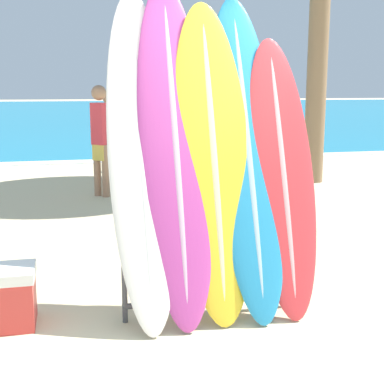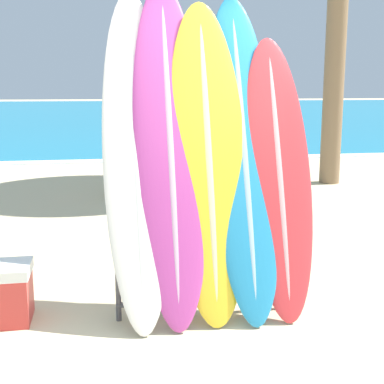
# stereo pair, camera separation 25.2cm
# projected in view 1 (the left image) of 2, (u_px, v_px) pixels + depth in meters

# --- Properties ---
(ground_plane) EXTENTS (160.00, 160.00, 0.00)m
(ground_plane) POSITION_uv_depth(u_px,v_px,m) (262.00, 363.00, 3.35)
(ground_plane) COLOR beige
(ocean_water) EXTENTS (120.00, 60.00, 0.01)m
(ocean_water) POSITION_uv_depth(u_px,v_px,m) (82.00, 111.00, 40.61)
(ocean_water) COLOR teal
(ocean_water) RESTS_ON ground_plane
(surfboard_rack) EXTENTS (1.42, 0.04, 0.78)m
(surfboard_rack) POSITION_uv_depth(u_px,v_px,m) (216.00, 260.00, 4.00)
(surfboard_rack) COLOR #47474C
(surfboard_rack) RESTS_ON ground_plane
(surfboard_slot_0) EXTENTS (0.49, 1.02, 2.44)m
(surfboard_slot_0) POSITION_uv_depth(u_px,v_px,m) (141.00, 154.00, 3.88)
(surfboard_slot_0) COLOR silver
(surfboard_slot_0) RESTS_ON ground_plane
(surfboard_slot_1) EXTENTS (0.55, 0.99, 2.51)m
(surfboard_slot_1) POSITION_uv_depth(u_px,v_px,m) (175.00, 149.00, 3.92)
(surfboard_slot_1) COLOR #B23D8E
(surfboard_slot_1) RESTS_ON ground_plane
(surfboard_slot_2) EXTENTS (0.59, 0.84, 2.35)m
(surfboard_slot_2) POSITION_uv_depth(u_px,v_px,m) (213.00, 159.00, 3.96)
(surfboard_slot_2) COLOR yellow
(surfboard_slot_2) RESTS_ON ground_plane
(surfboard_slot_3) EXTENTS (0.53, 1.00, 2.42)m
(surfboard_slot_3) POSITION_uv_depth(u_px,v_px,m) (247.00, 153.00, 4.04)
(surfboard_slot_3) COLOR teal
(surfboard_slot_3) RESTS_ON ground_plane
(surfboard_slot_4) EXTENTS (0.51, 0.80, 2.09)m
(surfboard_slot_4) POSITION_uv_depth(u_px,v_px,m) (282.00, 174.00, 4.06)
(surfboard_slot_4) COLOR red
(surfboard_slot_4) RESTS_ON ground_plane
(person_near_water) EXTENTS (0.26, 0.27, 1.60)m
(person_near_water) POSITION_uv_depth(u_px,v_px,m) (208.00, 129.00, 10.73)
(person_near_water) COLOR tan
(person_near_water) RESTS_ON ground_plane
(person_mid_beach) EXTENTS (0.29, 0.29, 1.74)m
(person_mid_beach) POSITION_uv_depth(u_px,v_px,m) (100.00, 137.00, 8.32)
(person_mid_beach) COLOR #A87A5B
(person_mid_beach) RESTS_ON ground_plane
(person_far_left) EXTENTS (0.27, 0.22, 1.61)m
(person_far_left) POSITION_uv_depth(u_px,v_px,m) (109.00, 132.00, 10.10)
(person_far_left) COLOR #A87A5B
(person_far_left) RESTS_ON ground_plane
(person_far_right) EXTENTS (0.23, 0.28, 1.72)m
(person_far_right) POSITION_uv_depth(u_px,v_px,m) (159.00, 125.00, 11.06)
(person_far_right) COLOR #846047
(person_far_right) RESTS_ON ground_plane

